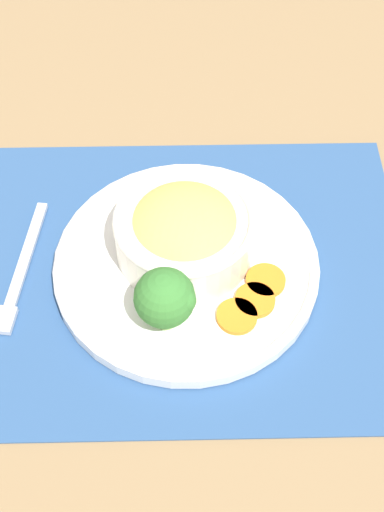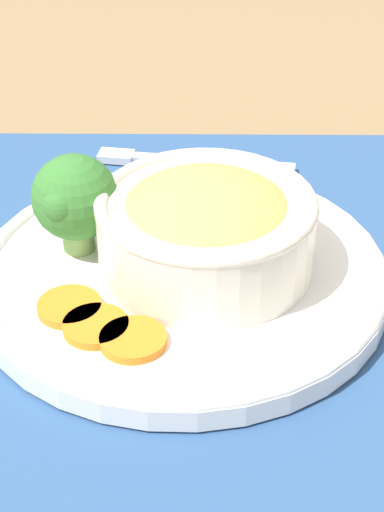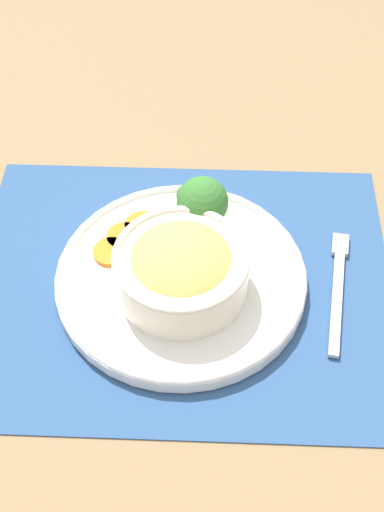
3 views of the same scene
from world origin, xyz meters
The scene contains 9 objects.
ground_plane centered at (0.00, 0.00, 0.00)m, with size 4.00×4.00×0.00m, color #8C704C.
placemat centered at (0.00, 0.00, 0.00)m, with size 0.54×0.45×0.00m.
plate centered at (0.00, 0.00, 0.02)m, with size 0.30×0.30×0.02m.
bowl centered at (0.00, -0.02, 0.05)m, with size 0.16×0.16×0.07m.
broccoli_floret centered at (0.03, 0.08, 0.06)m, with size 0.06×0.06×0.08m.
carrot_slice_near centered at (-0.05, 0.08, 0.02)m, with size 0.04×0.04×0.01m.
carrot_slice_middle centered at (-0.07, 0.06, 0.02)m, with size 0.04×0.04×0.01m.
carrot_slice_far centered at (-0.08, 0.04, 0.02)m, with size 0.04×0.04×0.01m.
fork centered at (0.19, 0.00, 0.01)m, with size 0.06×0.18×0.01m.
Camera 2 is at (-0.51, 0.03, 0.38)m, focal length 60.00 mm.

